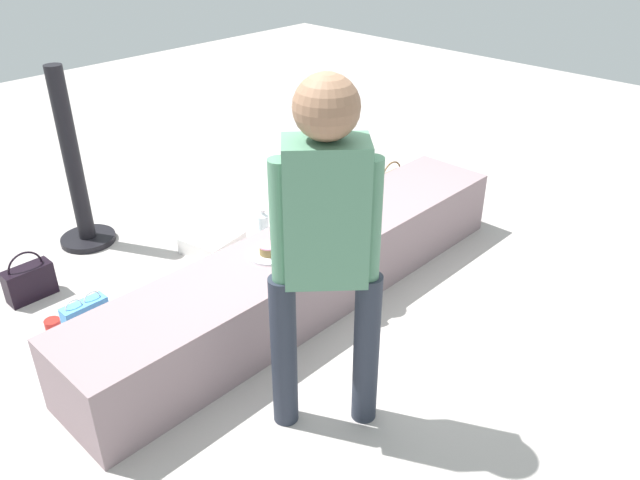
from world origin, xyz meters
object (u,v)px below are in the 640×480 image
Objects in this scene: child_seated at (319,203)px; gift_bag at (89,328)px; water_bottle_near_gift at (302,164)px; handbag_brown_canvas at (390,191)px; handbag_black_leather at (29,282)px; party_cup_red at (54,328)px; cake_box_white at (212,242)px; adult_standing at (326,235)px; cake_plate at (269,252)px; water_bottle_far_side at (263,225)px.

child_seated is 1.35× the size of gift_bag.
handbag_brown_canvas is at bearing -86.38° from water_bottle_near_gift.
handbag_black_leather is (-2.35, -0.10, 0.00)m from water_bottle_near_gift.
handbag_brown_canvas is at bearing -7.70° from party_cup_red.
water_bottle_near_gift is (1.19, 1.33, -0.51)m from child_seated.
handbag_black_leather is (0.01, 0.72, -0.05)m from gift_bag.
gift_bag is 2.50m from water_bottle_near_gift.
cake_box_white is at bearing 94.98° from child_seated.
gift_bag is at bearing 112.95° from adult_standing.
child_seated is at bearing -46.56° from handbag_black_leather.
adult_standing is at bearing -115.19° from cake_plate.
handbag_brown_canvas is (1.92, 1.13, -0.82)m from adult_standing.
child_seated is 0.38m from cake_plate.
cake_box_white is at bearing -161.54° from water_bottle_near_gift.
party_cup_red is (-0.07, 0.28, -0.11)m from gift_bag.
cake_box_white is (0.59, 1.59, -0.90)m from adult_standing.
handbag_black_leather is (-1.16, 1.23, -0.51)m from child_seated.
cake_plate reaches higher than gift_bag.
handbag_black_leather reaches higher than water_bottle_far_side.
cake_plate is 1.23m from party_cup_red.
child_seated is 1.33× the size of handbag_brown_canvas.
child_seated is 0.96m from water_bottle_far_side.
cake_plate is at bearing -129.16° from water_bottle_far_side.
cake_box_white is at bearing 5.90° from party_cup_red.
adult_standing is at bearing -67.05° from gift_bag.
child_seated is 1.86m from water_bottle_near_gift.
handbag_brown_canvas is at bearing 14.03° from cake_plate.
gift_bag is at bearing 152.16° from cake_plate.
child_seated reaches higher than water_bottle_near_gift.
gift_bag is at bearing 178.69° from handbag_brown_canvas.
handbag_black_leather is at bearing 133.44° from child_seated.
water_bottle_far_side is (0.25, 0.77, -0.52)m from child_seated.
handbag_brown_canvas is (0.06, -0.88, 0.02)m from water_bottle_near_gift.
adult_standing reaches higher than gift_bag.
handbag_black_leather is at bearing 79.49° from party_cup_red.
water_bottle_far_side is 0.36m from cake_box_white.
adult_standing is 6.73× the size of water_bottle_near_gift.
water_bottle_far_side is at bearing 57.40° from adult_standing.
adult_standing is 1.92m from cake_box_white.
water_bottle_near_gift reaches higher than cake_box_white.
child_seated is 1.36m from gift_bag.
gift_bag is 1.09× the size of cake_box_white.
cake_box_white is 1.40m from handbag_brown_canvas.
cake_box_white is (-0.08, 0.91, -0.57)m from child_seated.
adult_standing is at bearing -68.64° from party_cup_red.
party_cup_red is at bearing 111.36° from adult_standing.
adult_standing is at bearing -132.81° from water_bottle_near_gift.
water_bottle_far_side is 1.50m from party_cup_red.
adult_standing is 2.37m from handbag_brown_canvas.
cake_plate is (-0.33, 0.06, -0.19)m from child_seated.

